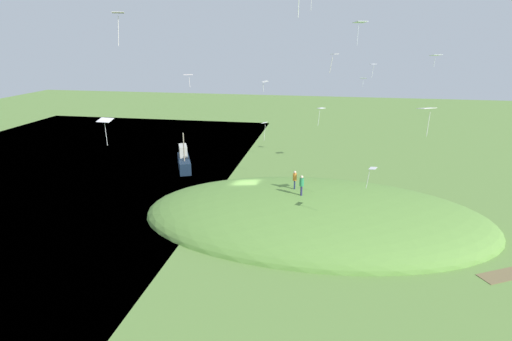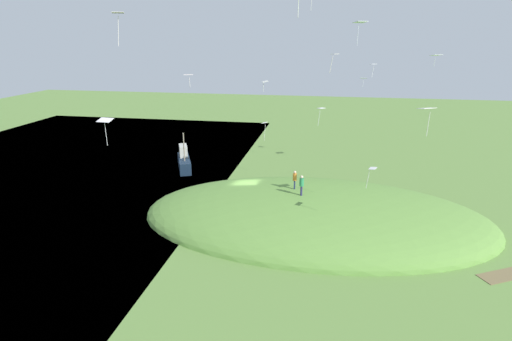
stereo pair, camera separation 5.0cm
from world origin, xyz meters
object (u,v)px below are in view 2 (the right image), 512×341
(kite_10, at_px, (373,65))
(kite_14, at_px, (264,125))
(kite_7, at_px, (188,75))
(kite_13, at_px, (436,55))
(kite_1, at_px, (427,110))
(kite_9, at_px, (360,23))
(boat_on_lake, at_px, (184,161))
(kite_5, at_px, (364,79))
(kite_4, at_px, (265,82))
(kite_12, at_px, (118,16))
(kite_3, at_px, (321,109))
(person_watching_kites, at_px, (302,183))
(kite_0, at_px, (105,121))
(kite_11, at_px, (334,56))
(person_walking_path, at_px, (295,178))
(kite_8, at_px, (372,170))

(kite_10, height_order, kite_14, kite_10)
(kite_7, distance_m, kite_14, 9.46)
(kite_10, distance_m, kite_13, 6.39)
(kite_1, xyz_separation_m, kite_7, (-21.45, 11.15, 1.10))
(kite_9, bearing_deg, kite_1, -50.22)
(boat_on_lake, xyz_separation_m, kite_5, (21.49, 4.99, 10.03))
(kite_4, relative_size, kite_12, 0.55)
(boat_on_lake, xyz_separation_m, kite_14, (10.94, -4.65, 5.96))
(kite_9, distance_m, kite_12, 18.70)
(kite_3, height_order, kite_7, kite_7)
(person_watching_kites, relative_size, kite_9, 0.97)
(kite_0, distance_m, kite_7, 13.60)
(kite_3, height_order, kite_14, kite_3)
(kite_11, relative_size, kite_14, 0.89)
(kite_10, bearing_deg, kite_12, -132.84)
(person_walking_path, relative_size, kite_7, 1.36)
(person_watching_kites, xyz_separation_m, kite_14, (-4.66, 8.47, 3.29))
(kite_8, height_order, kite_10, kite_10)
(kite_0, xyz_separation_m, kite_3, (16.02, 14.99, -1.10))
(kite_9, height_order, kite_11, kite_9)
(person_watching_kites, relative_size, kite_7, 1.44)
(kite_11, bearing_deg, kite_3, 107.78)
(person_watching_kites, distance_m, kite_0, 16.91)
(kite_0, relative_size, kite_13, 1.64)
(kite_4, relative_size, kite_9, 0.64)
(boat_on_lake, xyz_separation_m, kite_0, (0.75, -18.55, 8.66))
(kite_3, height_order, kite_11, kite_11)
(person_walking_path, xyz_separation_m, kite_10, (7.25, 12.72, 9.26))
(person_watching_kites, height_order, kite_1, kite_1)
(kite_5, xyz_separation_m, kite_11, (-3.68, -11.80, 3.10))
(kite_13, bearing_deg, kite_10, 170.41)
(kite_10, height_order, kite_13, kite_13)
(boat_on_lake, height_order, kite_3, kite_3)
(kite_10, relative_size, kite_12, 0.67)
(kite_8, bearing_deg, kite_14, 127.16)
(kite_4, bearing_deg, kite_11, -28.57)
(boat_on_lake, bearing_deg, kite_5, -100.12)
(person_walking_path, bearing_deg, kite_8, 52.42)
(boat_on_lake, bearing_deg, kite_13, -112.98)
(kite_10, distance_m, kite_12, 28.33)
(person_watching_kites, bearing_deg, kite_5, -41.22)
(person_walking_path, xyz_separation_m, kite_5, (6.62, 16.56, 7.44))
(kite_4, bearing_deg, kite_0, -122.47)
(kite_7, xyz_separation_m, kite_10, (19.13, 6.51, 0.82))
(kite_7, height_order, kite_14, kite_7)
(person_watching_kites, relative_size, kite_4, 1.52)
(person_watching_kites, bearing_deg, kite_8, -154.69)
(kite_0, xyz_separation_m, kite_9, (18.96, 7.72, 7.22))
(kite_1, height_order, kite_5, kite_5)
(kite_0, relative_size, kite_14, 1.11)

